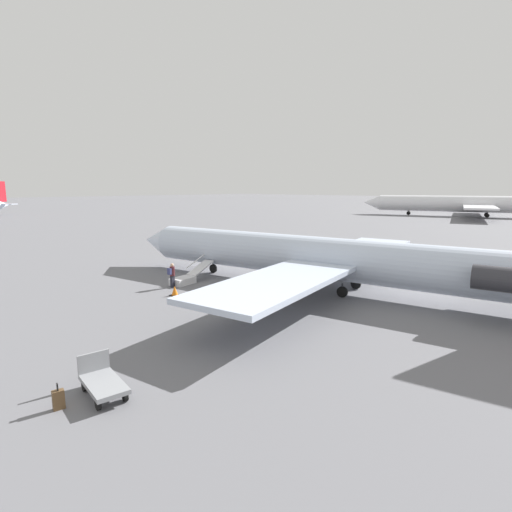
# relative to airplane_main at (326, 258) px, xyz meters

# --- Properties ---
(ground_plane) EXTENTS (600.00, 600.00, 0.00)m
(ground_plane) POSITION_rel_airplane_main_xyz_m (1.05, 0.16, -2.26)
(ground_plane) COLOR slate
(airplane_main) EXTENTS (34.90, 26.76, 7.57)m
(airplane_main) POSITION_rel_airplane_main_xyz_m (0.00, 0.00, 0.00)
(airplane_main) COLOR silver
(airplane_main) RESTS_ON ground
(airplane_far_left) EXTENTS (50.42, 39.29, 10.40)m
(airplane_far_left) POSITION_rel_airplane_main_xyz_m (11.83, -84.34, 0.83)
(airplane_far_left) COLOR silver
(airplane_far_left) RESTS_ON ground
(boarding_stairs) EXTENTS (1.63, 4.13, 1.83)m
(boarding_stairs) POSITION_rel_airplane_main_xyz_m (8.73, 5.37, -1.87)
(boarding_stairs) COLOR silver
(boarding_stairs) RESTS_ON ground
(passenger) EXTENTS (0.37, 0.56, 1.74)m
(passenger) POSITION_rel_airplane_main_xyz_m (8.45, 6.87, -1.26)
(passenger) COLOR #23232D
(passenger) RESTS_ON ground
(luggage_cart) EXTENTS (2.35, 1.45, 1.22)m
(luggage_cart) POSITION_rel_airplane_main_xyz_m (-2.14, 17.52, -1.80)
(luggage_cart) COLOR gray
(luggage_cart) RESTS_ON ground
(suitcase) EXTENTS (0.29, 0.40, 0.88)m
(suitcase) POSITION_rel_airplane_main_xyz_m (-1.95, 18.93, -1.93)
(suitcase) COLOR brown
(suitcase) RESTS_ON ground
(traffic_cone_near_stairs) EXTENTS (0.58, 0.58, 0.64)m
(traffic_cone_near_stairs) POSITION_rel_airplane_main_xyz_m (6.54, 8.07, -1.96)
(traffic_cone_near_stairs) COLOR black
(traffic_cone_near_stairs) RESTS_ON ground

